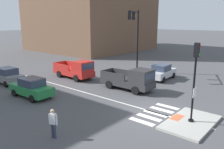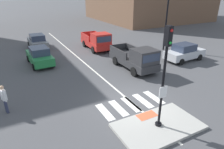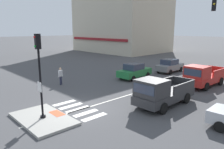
# 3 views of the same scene
# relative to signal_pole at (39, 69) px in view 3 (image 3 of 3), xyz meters

# --- Properties ---
(ground_plane) EXTENTS (300.00, 300.00, 0.00)m
(ground_plane) POSITION_rel_signal_pole_xyz_m (0.00, 2.54, -3.08)
(ground_plane) COLOR #474749
(traffic_island) EXTENTS (4.26, 2.53, 0.15)m
(traffic_island) POSITION_rel_signal_pole_xyz_m (0.00, 0.01, -3.01)
(traffic_island) COLOR #A3A099
(traffic_island) RESTS_ON ground
(tactile_pad_front) EXTENTS (1.10, 0.60, 0.01)m
(tactile_pad_front) POSITION_rel_signal_pole_xyz_m (0.00, 0.93, -2.93)
(tactile_pad_front) COLOR #DB5B38
(tactile_pad_front) RESTS_ON traffic_island
(signal_pole) EXTENTS (0.44, 0.38, 4.87)m
(signal_pole) POSITION_rel_signal_pole_xyz_m (0.00, 0.00, 0.00)
(signal_pole) COLOR black
(signal_pole) RESTS_ON traffic_island
(crosswalk_stripe_a) EXTENTS (0.44, 1.80, 0.01)m
(crosswalk_stripe_a) POSITION_rel_signal_pole_xyz_m (-1.75, 2.49, -3.08)
(crosswalk_stripe_a) COLOR silver
(crosswalk_stripe_a) RESTS_ON ground
(crosswalk_stripe_b) EXTENTS (0.44, 1.80, 0.01)m
(crosswalk_stripe_b) POSITION_rel_signal_pole_xyz_m (-0.87, 2.49, -3.08)
(crosswalk_stripe_b) COLOR silver
(crosswalk_stripe_b) RESTS_ON ground
(crosswalk_stripe_c) EXTENTS (0.44, 1.80, 0.01)m
(crosswalk_stripe_c) POSITION_rel_signal_pole_xyz_m (0.00, 2.49, -3.08)
(crosswalk_stripe_c) COLOR silver
(crosswalk_stripe_c) RESTS_ON ground
(crosswalk_stripe_d) EXTENTS (0.44, 1.80, 0.01)m
(crosswalk_stripe_d) POSITION_rel_signal_pole_xyz_m (0.87, 2.49, -3.08)
(crosswalk_stripe_d) COLOR silver
(crosswalk_stripe_d) RESTS_ON ground
(crosswalk_stripe_e) EXTENTS (0.44, 1.80, 0.01)m
(crosswalk_stripe_e) POSITION_rel_signal_pole_xyz_m (1.75, 2.49, -3.08)
(crosswalk_stripe_e) COLOR silver
(crosswalk_stripe_e) RESTS_ON ground
(lane_centre_line) EXTENTS (0.14, 28.00, 0.01)m
(lane_centre_line) POSITION_rel_signal_pole_xyz_m (0.14, 12.54, -3.08)
(lane_centre_line) COLOR silver
(lane_centre_line) RESTS_ON ground
(building_corner_left) EXTENTS (20.53, 15.13, 19.89)m
(building_corner_left) POSITION_rel_signal_pole_xyz_m (-25.62, 32.63, 6.88)
(building_corner_left) COLOR beige
(building_corner_left) RESTS_ON ground
(car_green_westbound_far) EXTENTS (2.01, 4.19, 1.64)m
(car_green_westbound_far) POSITION_rel_signal_pole_xyz_m (-3.56, 12.27, -2.27)
(car_green_westbound_far) COLOR #237A3D
(car_green_westbound_far) RESTS_ON ground
(car_grey_westbound_distant) EXTENTS (1.93, 4.14, 1.64)m
(car_grey_westbound_distant) POSITION_rel_signal_pole_xyz_m (-2.83, 18.09, -2.27)
(car_grey_westbound_distant) COLOR slate
(car_grey_westbound_distant) RESTS_ON ground
(pickup_truck_red_eastbound_far) EXTENTS (2.17, 5.15, 2.08)m
(pickup_truck_red_eastbound_far) POSITION_rel_signal_pole_xyz_m (3.05, 14.22, -2.10)
(pickup_truck_red_eastbound_far) COLOR red
(pickup_truck_red_eastbound_far) RESTS_ON ground
(pickup_truck_charcoal_eastbound_mid) EXTENTS (2.09, 5.11, 2.08)m
(pickup_truck_charcoal_eastbound_mid) POSITION_rel_signal_pole_xyz_m (3.43, 7.03, -2.10)
(pickup_truck_charcoal_eastbound_mid) COLOR #2D2D30
(pickup_truck_charcoal_eastbound_mid) RESTS_ON ground
(pedestrian_at_curb_left) EXTENTS (0.33, 0.52, 1.67)m
(pedestrian_at_curb_left) POSITION_rel_signal_pole_xyz_m (-6.60, 5.02, -2.10)
(pedestrian_at_curb_left) COLOR #2D334C
(pedestrian_at_curb_left) RESTS_ON ground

